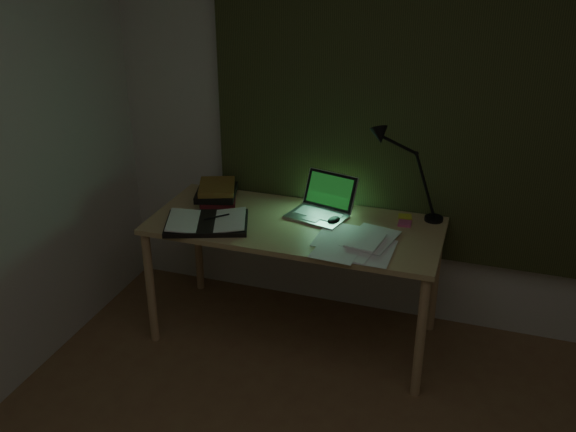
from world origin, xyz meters
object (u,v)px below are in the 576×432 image
Objects in this scene: laptop at (317,199)px; open_textbook at (207,222)px; desk at (295,281)px; desk_lamp at (438,174)px; book_stack at (217,192)px; loose_papers at (356,239)px.

open_textbook is at bearing -138.26° from laptop.
open_textbook is at bearing -159.08° from desk.
open_textbook is 1.27m from desk_lamp.
laptop is 0.63m from book_stack.
laptop is 0.61m from open_textbook.
laptop reaches higher than loose_papers.
desk_lamp is (0.62, 0.17, 0.16)m from laptop.
loose_papers is 0.69× the size of desk_lamp.
laptop reaches higher than desk.
desk is 0.61m from open_textbook.
book_stack is 0.93m from loose_papers.
desk_lamp is (1.24, 0.12, 0.22)m from book_stack.
loose_papers is at bearing -137.44° from desk_lamp.
desk_lamp reaches higher than laptop.
book_stack is 0.71× the size of loose_papers.
laptop is 0.80× the size of open_textbook.
book_stack is (-0.62, 0.05, -0.06)m from laptop.
loose_papers is (0.36, -0.10, 0.37)m from desk.
desk_lamp reaches higher than open_textbook.
loose_papers is at bearing -22.74° from laptop.
open_textbook is (-0.54, -0.28, -0.09)m from laptop.
desk is 4.51× the size of laptop.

